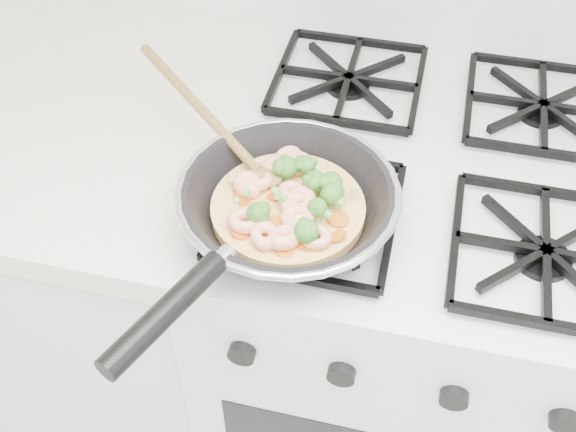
# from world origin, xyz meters

# --- Properties ---
(stove) EXTENTS (0.60, 0.60, 0.92)m
(stove) POSITION_xyz_m (0.00, 1.70, 0.46)
(stove) COLOR white
(stove) RESTS_ON ground
(counter_left) EXTENTS (1.00, 0.60, 0.90)m
(counter_left) POSITION_xyz_m (-0.80, 1.70, 0.45)
(counter_left) COLOR silver
(counter_left) RESTS_ON ground
(skillet) EXTENTS (0.41, 0.50, 0.09)m
(skillet) POSITION_xyz_m (-0.17, 1.52, 0.96)
(skillet) COLOR black
(skillet) RESTS_ON stove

